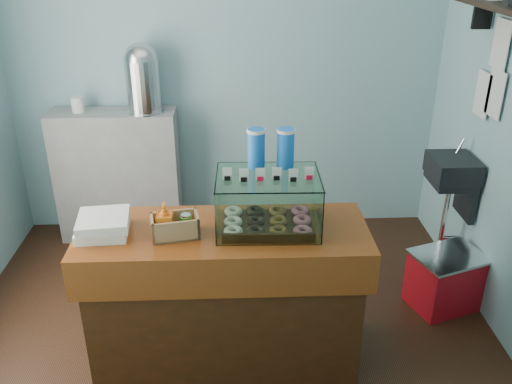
{
  "coord_description": "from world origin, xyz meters",
  "views": [
    {
      "loc": [
        0.07,
        -2.85,
        2.37
      ],
      "look_at": [
        0.18,
        -0.15,
        1.08
      ],
      "focal_mm": 38.0,
      "sensor_mm": 36.0,
      "label": 1
    }
  ],
  "objects_px": {
    "coffee_urn": "(142,76)",
    "counter": "(225,296)",
    "red_cooler": "(445,280)",
    "display_case": "(268,196)"
  },
  "relations": [
    {
      "from": "red_cooler",
      "to": "coffee_urn",
      "type": "bearing_deg",
      "value": 133.61
    },
    {
      "from": "counter",
      "to": "red_cooler",
      "type": "relative_size",
      "value": 2.88
    },
    {
      "from": "counter",
      "to": "display_case",
      "type": "height_order",
      "value": "display_case"
    },
    {
      "from": "display_case",
      "to": "red_cooler",
      "type": "relative_size",
      "value": 1.02
    },
    {
      "from": "coffee_urn",
      "to": "red_cooler",
      "type": "distance_m",
      "value": 2.67
    },
    {
      "from": "coffee_urn",
      "to": "counter",
      "type": "bearing_deg",
      "value": -68.1
    },
    {
      "from": "counter",
      "to": "coffee_urn",
      "type": "distance_m",
      "value": 1.92
    },
    {
      "from": "display_case",
      "to": "red_cooler",
      "type": "xyz_separation_m",
      "value": [
        1.26,
        0.4,
        -0.87
      ]
    },
    {
      "from": "counter",
      "to": "red_cooler",
      "type": "height_order",
      "value": "counter"
    },
    {
      "from": "counter",
      "to": "display_case",
      "type": "distance_m",
      "value": 0.67
    }
  ]
}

